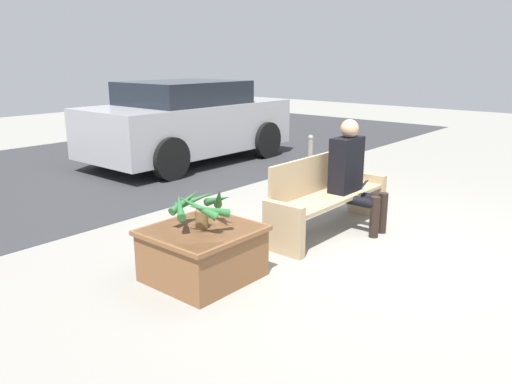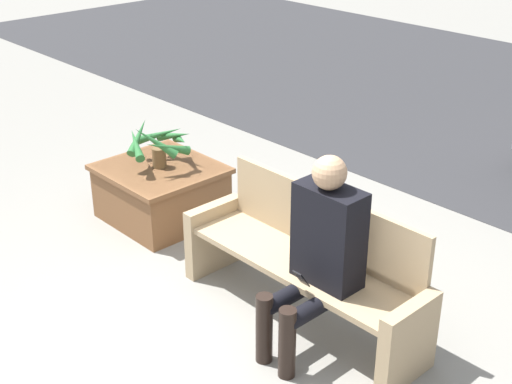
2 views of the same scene
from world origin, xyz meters
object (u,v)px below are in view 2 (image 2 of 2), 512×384
at_px(bench, 306,261).
at_px(planter_box, 161,191).
at_px(potted_plant, 159,142).
at_px(person_seated, 319,249).

height_order(bench, planter_box, bench).
bearing_deg(potted_plant, bench, -4.79).
height_order(bench, person_seated, person_seated).
xyz_separation_m(bench, planter_box, (-1.80, 0.14, -0.15)).
bearing_deg(person_seated, planter_box, 171.25).
distance_m(person_seated, potted_plant, 2.09).
height_order(bench, potted_plant, potted_plant).
bearing_deg(person_seated, potted_plant, 171.04).
xyz_separation_m(planter_box, potted_plant, (-0.00, 0.01, 0.43)).
bearing_deg(planter_box, bench, -4.54).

